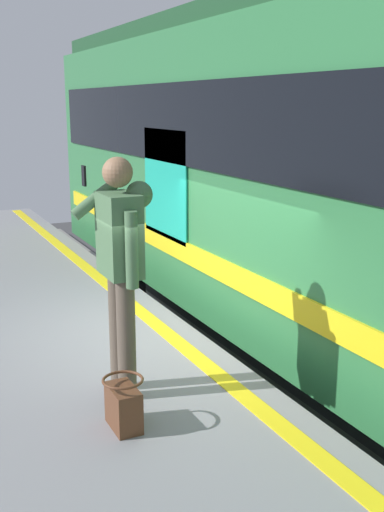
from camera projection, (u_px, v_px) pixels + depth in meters
The scene contains 5 objects.
ground_plane at pixel (200, 438), 6.28m from camera, with size 24.32×24.32×0.00m, color #3D3D3F.
safety_line at pixel (172, 337), 5.87m from camera, with size 15.89×0.16×0.01m, color yellow.
track_rail_near at pixel (296, 407), 6.76m from camera, with size 21.08×0.08×0.16m, color slate.
passenger at pixel (121, 257), 4.51m from camera, with size 0.57×0.55×1.81m.
handbag at pixel (124, 405), 4.21m from camera, with size 0.31×0.29×0.36m.
Camera 1 is at (-5.04, 2.54, 3.32)m, focal length 43.22 mm.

